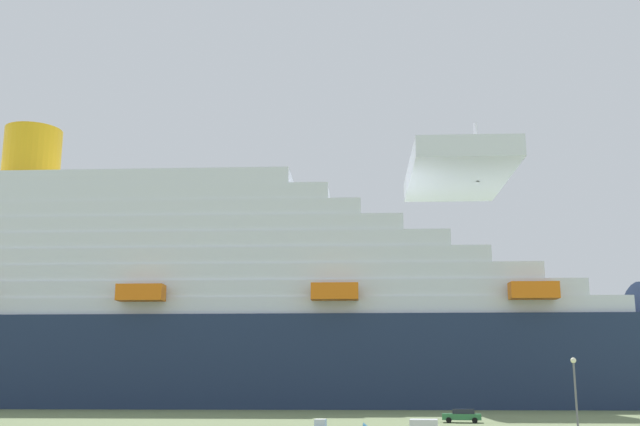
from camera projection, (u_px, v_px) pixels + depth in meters
The scene contains 4 objects.
ground_plane at pixel (290, 416), 103.55m from camera, with size 600.00×600.00×0.00m, color #66754C.
cruise_ship at pixel (153, 314), 144.75m from camera, with size 227.66×38.65×60.10m.
street_lamp at pixel (575, 383), 73.96m from camera, with size 0.56×0.56×7.14m.
parked_car_green_wagon at pixel (462, 415), 88.93m from camera, with size 4.72×2.51×1.58m.
Camera 1 is at (12.14, -76.53, 5.17)m, focal length 42.34 mm.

